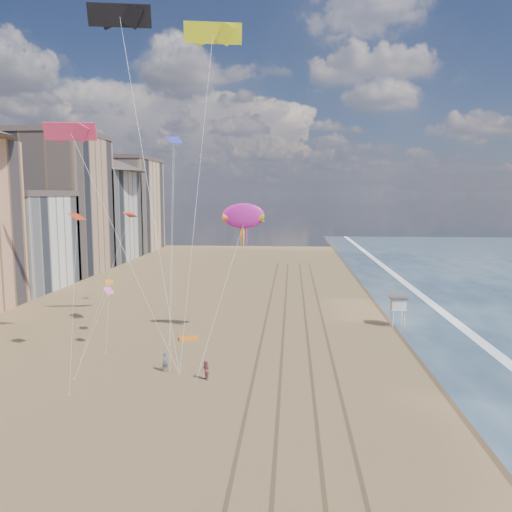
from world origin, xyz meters
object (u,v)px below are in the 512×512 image
(show_kite, at_px, (243,216))
(kite_flyer_b, at_px, (206,371))
(grounded_kite, at_px, (188,338))
(lifeguard_stand, at_px, (398,304))
(kite_flyer_a, at_px, (165,362))

(show_kite, height_order, kite_flyer_b, show_kite)
(kite_flyer_b, bearing_deg, grounded_kite, 161.55)
(lifeguard_stand, relative_size, show_kite, 0.20)
(show_kite, relative_size, kite_flyer_b, 10.58)
(grounded_kite, bearing_deg, kite_flyer_a, -105.32)
(show_kite, bearing_deg, kite_flyer_b, -99.19)
(lifeguard_stand, distance_m, kite_flyer_b, 28.56)
(kite_flyer_b, bearing_deg, show_kite, 133.80)
(grounded_kite, xyz_separation_m, kite_flyer_a, (0.04, -10.41, 0.76))
(show_kite, bearing_deg, grounded_kite, -173.89)
(kite_flyer_a, distance_m, kite_flyer_b, 4.51)
(grounded_kite, distance_m, kite_flyer_b, 13.01)
(lifeguard_stand, bearing_deg, grounded_kite, -163.38)
(kite_flyer_b, bearing_deg, kite_flyer_a, -151.95)
(lifeguard_stand, xyz_separation_m, kite_flyer_a, (-24.68, -17.79, -2.00))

